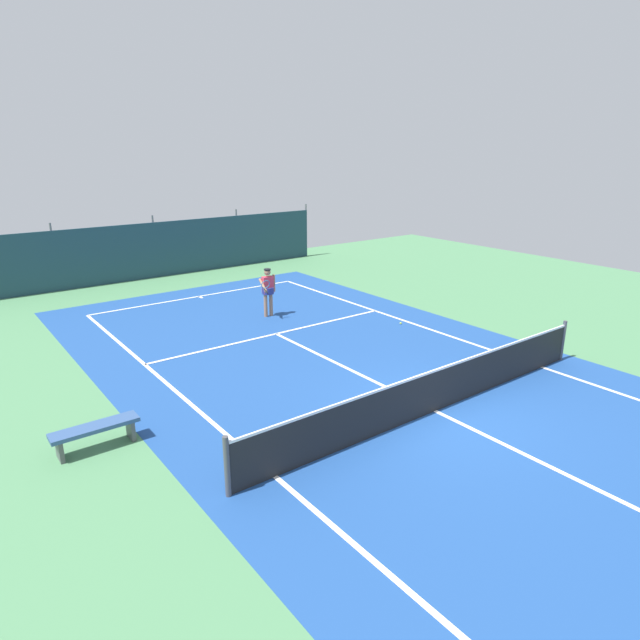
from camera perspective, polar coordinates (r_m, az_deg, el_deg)
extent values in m
plane|color=#4C8456|center=(12.24, 11.93, -9.34)|extent=(36.00, 36.00, 0.00)
cube|color=#1E478C|center=(12.24, 11.93, -9.32)|extent=(11.02, 26.60, 0.01)
cube|color=white|center=(21.41, -12.58, 2.43)|extent=(8.22, 0.10, 0.01)
cube|color=white|center=(9.88, -4.75, -16.02)|extent=(0.10, 23.80, 0.01)
cube|color=white|center=(15.36, 22.19, -4.58)|extent=(0.10, 23.80, 0.01)
cube|color=white|center=(16.75, -4.63, -1.46)|extent=(8.22, 0.10, 0.01)
cube|color=white|center=(12.24, 11.93, -9.30)|extent=(0.10, 12.80, 0.01)
cube|color=white|center=(21.28, -12.41, 2.35)|extent=(0.10, 0.30, 0.01)
cube|color=black|center=(12.04, 12.07, -7.32)|extent=(9.92, 0.03, 0.95)
cube|color=white|center=(11.84, 12.22, -5.12)|extent=(9.92, 0.04, 0.05)
cylinder|color=#47474C|center=(9.22, -9.73, -14.93)|extent=(0.10, 0.10, 1.10)
cylinder|color=#47474C|center=(15.92, 24.11, -1.98)|extent=(0.10, 0.10, 1.10)
cube|color=#1E3D4C|center=(24.96, -16.84, 7.03)|extent=(16.22, 0.06, 2.40)
cylinder|color=#595B60|center=(23.93, -26.05, 5.93)|extent=(0.08, 0.08, 2.70)
cylinder|color=#595B60|center=(24.99, -16.92, 7.39)|extent=(0.08, 0.08, 2.70)
cylinder|color=#595B60|center=(26.63, -8.68, 8.54)|extent=(0.08, 0.08, 2.70)
cylinder|color=#595B60|center=(28.75, -1.48, 9.39)|extent=(0.08, 0.08, 2.70)
cube|color=#234C1E|center=(25.63, -17.19, 5.78)|extent=(14.60, 0.70, 1.10)
cylinder|color=#9E7051|center=(18.49, -5.16, 1.67)|extent=(0.12, 0.12, 0.82)
cylinder|color=#9E7051|center=(18.41, -5.72, 1.58)|extent=(0.12, 0.12, 0.82)
cylinder|color=navy|center=(18.32, -5.49, 3.10)|extent=(0.40, 0.40, 0.22)
cube|color=#D1384C|center=(18.27, -5.50, 3.71)|extent=(0.38, 0.23, 0.56)
sphere|color=#9E7051|center=(18.17, -5.54, 5.02)|extent=(0.22, 0.22, 0.22)
cylinder|color=black|center=(18.15, -5.55, 5.30)|extent=(0.23, 0.23, 0.04)
cylinder|color=#9E7051|center=(18.36, -4.86, 3.89)|extent=(0.09, 0.09, 0.58)
cylinder|color=#9E7051|center=(18.06, -6.00, 3.62)|extent=(0.14, 0.53, 0.41)
cylinder|color=black|center=(17.81, -5.71, 3.05)|extent=(0.06, 0.28, 0.13)
torus|color=teal|center=(17.75, -5.73, 3.74)|extent=(0.32, 0.16, 0.29)
sphere|color=#CCDB33|center=(17.82, 8.47, -0.34)|extent=(0.07, 0.07, 0.07)
cube|color=#335184|center=(11.25, -22.55, -10.36)|extent=(1.60, 0.40, 0.08)
cube|color=#4C4C51|center=(11.25, -25.66, -12.09)|extent=(0.08, 0.36, 0.45)
cube|color=#4C4C51|center=(11.49, -19.26, -10.62)|extent=(0.08, 0.36, 0.45)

